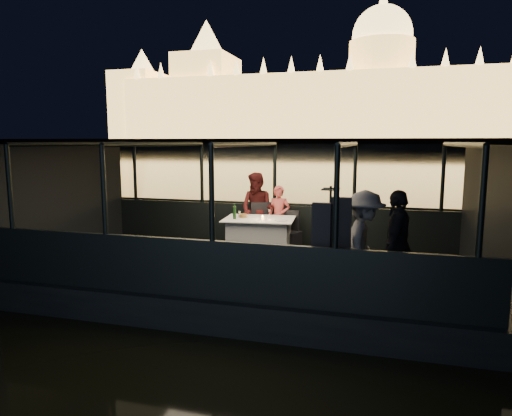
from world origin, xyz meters
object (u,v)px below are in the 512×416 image
(chair_port_left, at_px, (259,228))
(wine_bottle, at_px, (235,212))
(person_woman_coral, at_px, (279,214))
(coat_stand, at_px, (330,242))
(passenger_dark, at_px, (397,243))
(dining_table_central, at_px, (259,236))
(person_man_maroon, at_px, (257,213))
(passenger_stripe, at_px, (364,242))
(chair_port_right, at_px, (290,231))

(chair_port_left, relative_size, wine_bottle, 3.08)
(person_woman_coral, relative_size, wine_bottle, 4.32)
(coat_stand, relative_size, passenger_dark, 1.04)
(dining_table_central, height_order, passenger_dark, passenger_dark)
(dining_table_central, relative_size, wine_bottle, 4.51)
(person_man_maroon, bearing_deg, dining_table_central, -58.11)
(dining_table_central, bearing_deg, chair_port_left, 106.12)
(person_man_maroon, height_order, passenger_stripe, passenger_stripe)
(dining_table_central, bearing_deg, passenger_dark, -37.33)
(chair_port_left, relative_size, passenger_dark, 0.60)
(passenger_dark, height_order, wine_bottle, passenger_dark)
(passenger_stripe, distance_m, wine_bottle, 3.32)
(chair_port_right, bearing_deg, person_man_maroon, -176.91)
(passenger_stripe, xyz_separation_m, wine_bottle, (-2.69, 1.95, 0.06))
(chair_port_right, xyz_separation_m, person_man_maroon, (-0.80, 0.27, 0.30))
(person_woman_coral, bearing_deg, wine_bottle, -129.60)
(person_man_maroon, relative_size, wine_bottle, 5.19)
(person_woman_coral, distance_m, passenger_stripe, 3.47)
(chair_port_left, xyz_separation_m, person_man_maroon, (-0.08, 0.18, 0.30))
(person_woman_coral, xyz_separation_m, passenger_stripe, (1.96, -2.87, 0.10))
(chair_port_left, distance_m, chair_port_right, 0.72)
(wine_bottle, bearing_deg, passenger_stripe, -35.92)
(coat_stand, bearing_deg, chair_port_right, 111.89)
(chair_port_left, bearing_deg, wine_bottle, -137.41)
(dining_table_central, height_order, person_man_maroon, person_man_maroon)
(chair_port_right, bearing_deg, dining_table_central, -119.13)
(coat_stand, distance_m, passenger_dark, 1.06)
(dining_table_central, xyz_separation_m, chair_port_right, (0.56, 0.45, 0.06))
(chair_port_left, distance_m, passenger_stripe, 3.61)
(passenger_stripe, bearing_deg, person_man_maroon, 40.78)
(passenger_dark, relative_size, wine_bottle, 5.14)
(person_woman_coral, height_order, wine_bottle, person_woman_coral)
(dining_table_central, height_order, chair_port_left, chair_port_left)
(chair_port_left, height_order, person_woman_coral, person_woman_coral)
(chair_port_right, bearing_deg, person_woman_coral, 159.70)
(person_woman_coral, height_order, person_man_maroon, person_man_maroon)
(chair_port_left, distance_m, person_woman_coral, 0.54)
(dining_table_central, height_order, wine_bottle, wine_bottle)
(dining_table_central, xyz_separation_m, person_man_maroon, (-0.24, 0.72, 0.36))
(chair_port_right, bearing_deg, coat_stand, -46.28)
(chair_port_right, height_order, person_man_maroon, person_man_maroon)
(chair_port_left, distance_m, passenger_dark, 3.88)
(passenger_stripe, bearing_deg, person_woman_coral, 34.53)
(chair_port_right, xyz_separation_m, person_woman_coral, (-0.30, 0.27, 0.30))
(person_woman_coral, distance_m, wine_bottle, 1.19)
(coat_stand, distance_m, person_man_maroon, 3.78)
(passenger_dark, bearing_deg, chair_port_left, -118.79)
(chair_port_left, bearing_deg, person_woman_coral, -1.15)
(dining_table_central, distance_m, coat_stand, 3.09)
(chair_port_left, distance_m, person_man_maroon, 0.36)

